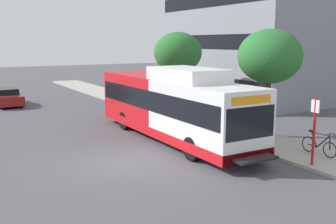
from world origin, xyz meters
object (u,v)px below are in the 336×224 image
parked_car_far_lane (7,97)px  bicycle_parked (319,145)px  bus_stop_sign_pole (314,127)px  street_tree_mid_block (178,53)px  transit_bus (172,106)px  street_tree_near_stop (270,57)px

parked_car_far_lane → bicycle_parked: bearing=-66.9°
bus_stop_sign_pole → street_tree_mid_block: (2.21, 13.54, 2.44)m
street_tree_mid_block → parked_car_far_lane: 13.75m
transit_bus → parked_car_far_lane: 16.59m
street_tree_mid_block → transit_bus: bearing=-123.4°
bus_stop_sign_pole → street_tree_mid_block: bearing=80.7°
street_tree_near_stop → street_tree_mid_block: (-0.04, 8.75, -0.01)m
bus_stop_sign_pole → bicycle_parked: bearing=30.9°
transit_bus → street_tree_near_stop: street_tree_near_stop is taller
bicycle_parked → street_tree_near_stop: size_ratio=0.33×
bicycle_parked → street_tree_mid_block: size_ratio=0.33×
transit_bus → bus_stop_sign_pole: 7.09m
street_tree_mid_block → parked_car_far_lane: bearing=138.7°
bicycle_parked → parked_car_far_lane: 23.38m
transit_bus → bicycle_parked: 7.03m
bicycle_parked → parked_car_far_lane: bearing=113.1°
bus_stop_sign_pole → bicycle_parked: (1.38, 0.83, -1.09)m
street_tree_near_stop → parked_car_far_lane: (-10.04, 17.54, -3.43)m
street_tree_mid_block → street_tree_near_stop: bearing=-89.7°
transit_bus → bicycle_parked: size_ratio=6.96×
street_tree_mid_block → bus_stop_sign_pole: bearing=-99.3°
bicycle_parked → street_tree_mid_block: 13.21m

